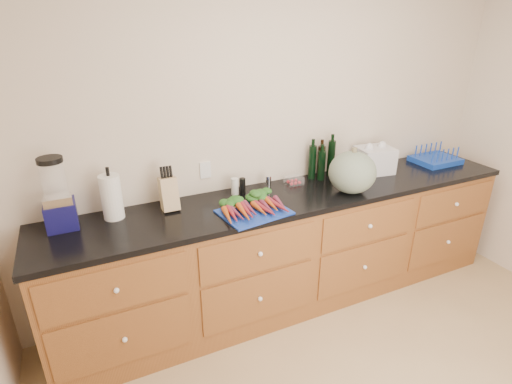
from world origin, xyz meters
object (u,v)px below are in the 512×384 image
carrots (251,205)px  knife_block (169,194)px  dish_rack (435,158)px  cutting_board (254,212)px  tomato_box (294,180)px  squash (352,172)px  paper_towel (112,197)px  blender_appliance (58,198)px

carrots → knife_block: size_ratio=1.93×
dish_rack → cutting_board: bearing=-172.8°
tomato_box → dish_rack: bearing=-3.7°
squash → paper_towel: squash is taller
cutting_board → paper_towel: bearing=159.3°
cutting_board → carrots: size_ratio=1.02×
carrots → tomato_box: bearing=30.3°
paper_towel → dish_rack: 2.76m
knife_block → carrots: bearing=-27.8°
knife_block → tomato_box: size_ratio=1.70×
tomato_box → dish_rack: 1.41m
carrots → paper_towel: paper_towel is taller
squash → carrots: bearing=178.2°
cutting_board → knife_block: (-0.49, 0.30, 0.10)m
blender_appliance → dish_rack: size_ratio=1.20×
tomato_box → squash: bearing=-45.9°
cutting_board → dish_rack: size_ratio=1.16×
squash → paper_towel: bearing=169.5°
cutting_board → blender_appliance: 1.21m
blender_appliance → dish_rack: bearing=-1.5°
blender_appliance → paper_towel: blender_appliance is taller
squash → blender_appliance: bearing=171.2°
squash → dish_rack: (1.11, 0.22, -0.12)m
cutting_board → paper_towel: (-0.85, 0.32, 0.14)m
carrots → squash: size_ratio=1.24×
knife_block → dish_rack: 2.40m
carrots → paper_towel: size_ratio=1.47×
tomato_box → carrots: bearing=-149.7°
blender_appliance → tomato_box: 1.65m
knife_block → dish_rack: bearing=-1.4°
blender_appliance → tomato_box: (1.65, 0.01, -0.17)m
blender_appliance → dish_rack: (3.06, -0.08, -0.16)m
blender_appliance → paper_towel: (0.30, 0.00, -0.05)m
knife_block → dish_rack: knife_block is taller
cutting_board → squash: 0.81m
dish_rack → knife_block: bearing=178.6°
squash → blender_appliance: blender_appliance is taller
paper_towel → dish_rack: bearing=-1.7°
knife_block → blender_appliance: bearing=178.5°
carrots → paper_towel: 0.90m
carrots → tomato_box: size_ratio=3.28×
blender_appliance → knife_block: blender_appliance is taller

